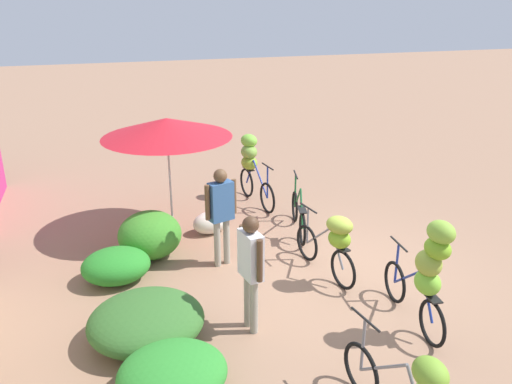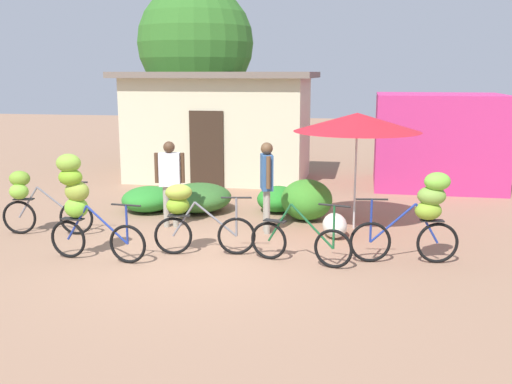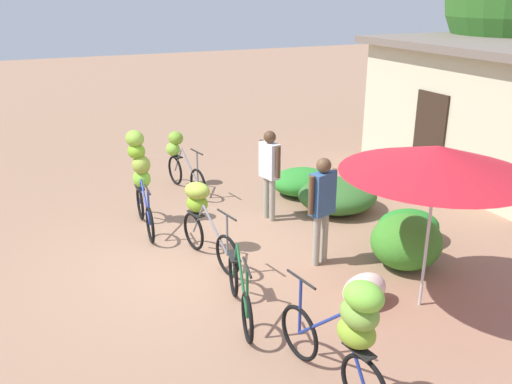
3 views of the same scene
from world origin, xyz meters
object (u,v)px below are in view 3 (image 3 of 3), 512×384
at_px(bicycle_center_loaded, 202,213).
at_px(produce_sack, 364,290).
at_px(bicycle_near_pile, 140,171).
at_px(person_vendor, 322,200).
at_px(market_umbrella, 437,160).
at_px(bicycle_leftmost, 179,157).
at_px(building_low, 480,110).
at_px(bicycle_by_shop, 240,292).
at_px(bicycle_rightmost, 351,327).
at_px(person_bystander, 270,166).

distance_m(bicycle_center_loaded, produce_sack, 2.79).
relative_size(bicycle_near_pile, person_vendor, 1.00).
xyz_separation_m(market_umbrella, bicycle_leftmost, (-5.85, -1.53, -1.35)).
distance_m(bicycle_leftmost, produce_sack, 5.61).
distance_m(building_low, person_vendor, 5.88).
bearing_deg(person_vendor, bicycle_near_pile, -141.56).
bearing_deg(bicycle_center_loaded, person_vendor, 56.15).
xyz_separation_m(bicycle_center_loaded, produce_sack, (2.32, 1.47, -0.50)).
distance_m(building_low, bicycle_leftmost, 6.68).
relative_size(bicycle_leftmost, bicycle_center_loaded, 1.02).
relative_size(bicycle_near_pile, bicycle_by_shop, 1.03).
xyz_separation_m(bicycle_leftmost, bicycle_rightmost, (6.96, -0.39, 0.19)).
bearing_deg(bicycle_rightmost, bicycle_near_pile, -171.52).
distance_m(bicycle_near_pile, person_bystander, 2.30).
bearing_deg(bicycle_near_pile, bicycle_by_shop, 6.71).
bearing_deg(bicycle_rightmost, person_vendor, 154.18).
relative_size(person_vendor, person_bystander, 1.02).
height_order(building_low, bicycle_center_loaded, building_low).
relative_size(building_low, bicycle_rightmost, 3.13).
distance_m(building_low, market_umbrella, 6.20).
xyz_separation_m(bicycle_center_loaded, person_bystander, (-0.86, 1.60, 0.31)).
relative_size(market_umbrella, person_vendor, 1.40).
bearing_deg(person_bystander, produce_sack, -2.30).
distance_m(bicycle_by_shop, produce_sack, 1.69).
height_order(building_low, market_umbrella, building_low).
xyz_separation_m(bicycle_near_pile, bicycle_by_shop, (3.50, 0.41, -0.65)).
bearing_deg(person_bystander, bicycle_by_shop, -32.72).
relative_size(bicycle_by_shop, produce_sack, 2.37).
xyz_separation_m(bicycle_near_pile, person_vendor, (2.66, 2.11, 0.05)).
distance_m(market_umbrella, bicycle_center_loaded, 3.66).
bearing_deg(building_low, person_vendor, -67.22).
height_order(bicycle_near_pile, bicycle_center_loaded, bicycle_near_pile).
bearing_deg(bicycle_by_shop, bicycle_leftmost, 171.28).
bearing_deg(produce_sack, bicycle_rightmost, -40.75).
distance_m(building_low, person_bystander, 5.39).
bearing_deg(market_umbrella, person_bystander, -171.01).
bearing_deg(produce_sack, bicycle_near_pile, -152.66).
distance_m(bicycle_near_pile, person_vendor, 3.40).
bearing_deg(market_umbrella, bicycle_near_pile, -147.51).
height_order(market_umbrella, bicycle_center_loaded, market_umbrella).
xyz_separation_m(bicycle_near_pile, produce_sack, (3.94, 2.04, -0.78)).
height_order(bicycle_by_shop, person_vendor, person_vendor).
bearing_deg(bicycle_center_loaded, bicycle_near_pile, -160.77).
bearing_deg(market_umbrella, bicycle_center_loaded, -140.86).
xyz_separation_m(bicycle_center_loaded, bicycle_rightmost, (3.75, 0.23, 0.16)).
height_order(bicycle_center_loaded, person_bystander, person_bystander).
relative_size(market_umbrella, bicycle_near_pile, 1.39).
bearing_deg(person_bystander, bicycle_rightmost, -16.48).
xyz_separation_m(person_vendor, person_bystander, (-1.90, 0.05, -0.02)).
bearing_deg(market_umbrella, bicycle_leftmost, -165.35).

